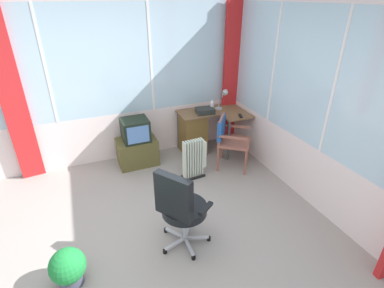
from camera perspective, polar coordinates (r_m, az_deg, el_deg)
name	(u,v)px	position (r m, az deg, el deg)	size (l,w,h in m)	color
ground	(146,253)	(3.55, -8.93, -20.27)	(5.60, 5.48, 0.06)	gray
north_window_panel	(104,84)	(4.83, -16.85, 11.24)	(4.60, 0.07, 2.66)	silver
east_window_panel	(330,112)	(3.84, 25.42, 5.69)	(0.07, 4.48, 2.66)	silver
curtain_north_left	(12,98)	(4.83, -31.72, 7.71)	(0.32, 0.07, 2.56)	red
curtain_corner	(232,75)	(5.38, 7.81, 13.19)	(0.32, 0.07, 2.56)	red
desk	(195,131)	(5.19, 0.65, 2.54)	(1.14, 0.80, 0.74)	brown
desk_lamp	(224,96)	(5.17, 6.37, 9.23)	(0.22, 0.19, 0.37)	#B2B7BC
tv_remote	(240,116)	(4.96, 9.45, 5.45)	(0.04, 0.15, 0.02)	black
spray_bottle	(212,106)	(5.11, 3.96, 7.51)	(0.06, 0.06, 0.22)	silver
paper_tray	(205,111)	(5.03, 2.56, 6.52)	(0.30, 0.23, 0.09)	#292A27
wooden_armchair	(227,135)	(4.71, 6.93, 1.70)	(0.67, 0.67, 0.86)	#945646
office_chair	(180,205)	(3.16, -2.34, -11.92)	(0.60, 0.61, 1.01)	#B7B7BF
tv_on_stand	(137,145)	(4.90, -10.75, -0.13)	(0.65, 0.45, 0.80)	brown
space_heater	(195,159)	(4.47, 0.53, -2.87)	(0.40, 0.20, 0.64)	silver
potted_plant	(68,268)	(3.29, -23.08, -21.33)	(0.35, 0.35, 0.42)	#3E4050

